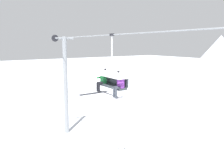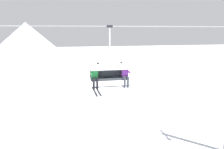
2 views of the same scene
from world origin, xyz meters
TOP-DOWN VIEW (x-y plane):
  - mountain_peak_central at (-10.97, 53.51)m, footprint 23.47×23.47m
  - lift_cable at (1.83, -0.80)m, footprint 18.48×0.05m
  - chairlift_chair at (1.88, -0.73)m, footprint 2.01×0.74m
  - skier_green at (1.09, -0.94)m, footprint 0.48×1.70m
  - skier_purple at (2.67, -0.94)m, footprint 0.48×1.70m

SIDE VIEW (x-z plane):
  - mountain_peak_central at x=-10.97m, z-range 0.00..10.32m
  - skier_green at x=1.09m, z-range 5.18..6.52m
  - skier_purple at x=2.67m, z-range 5.18..6.52m
  - chairlift_chair at x=1.88m, z-range 4.61..7.67m
  - lift_cable at x=1.83m, z-range 8.24..8.29m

